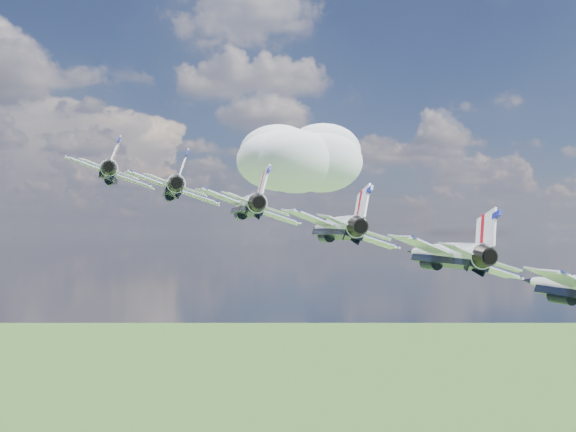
{
  "coord_description": "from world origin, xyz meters",
  "views": [
    {
      "loc": [
        -4.83,
        -60.1,
        140.16
      ],
      "look_at": [
        9.17,
        7.61,
        142.02
      ],
      "focal_mm": 40.0,
      "sensor_mm": 36.0,
      "label": 1
    }
  ],
  "objects": [
    {
      "name": "jet_2",
      "position": [
        5.19,
        11.86,
        143.26
      ],
      "size": [
        12.71,
        17.02,
        8.41
      ],
      "primitive_type": null,
      "rotation": [
        0.0,
        0.33,
        0.02
      ],
      "color": "white"
    },
    {
      "name": "jet_1",
      "position": [
        -2.75,
        20.37,
        145.76
      ],
      "size": [
        12.71,
        17.02,
        8.41
      ],
      "primitive_type": null,
      "rotation": [
        0.0,
        0.33,
        0.02
      ],
      "color": "white"
    },
    {
      "name": "jet_3",
      "position": [
        13.14,
        3.36,
        140.77
      ],
      "size": [
        12.71,
        17.02,
        8.41
      ],
      "primitive_type": null,
      "rotation": [
        0.0,
        0.33,
        0.02
      ],
      "color": "silver"
    },
    {
      "name": "cloud_far",
      "position": [
        50.19,
        227.93,
        173.39
      ],
      "size": [
        64.1,
        50.36,
        25.18
      ],
      "primitive_type": "ellipsoid",
      "color": "white"
    },
    {
      "name": "jet_0",
      "position": [
        -10.7,
        28.88,
        148.26
      ],
      "size": [
        12.71,
        17.02,
        8.41
      ],
      "primitive_type": null,
      "rotation": [
        0.0,
        0.33,
        0.02
      ],
      "color": "silver"
    },
    {
      "name": "jet_4",
      "position": [
        21.09,
        -5.15,
        138.27
      ],
      "size": [
        12.71,
        17.02,
        8.41
      ],
      "primitive_type": null,
      "rotation": [
        0.0,
        0.33,
        0.02
      ],
      "color": "white"
    }
  ]
}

